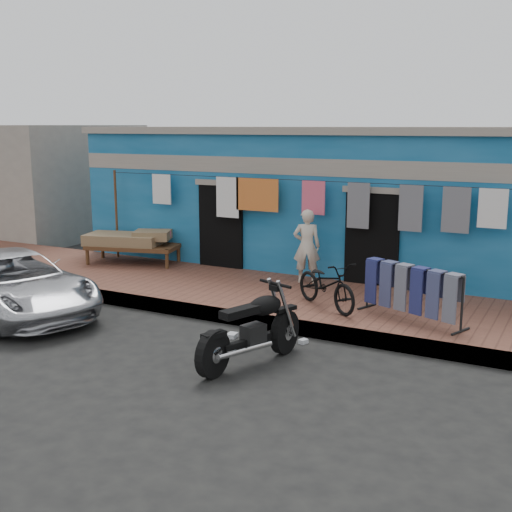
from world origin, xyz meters
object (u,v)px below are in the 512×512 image
at_px(seated_person, 307,246).
at_px(bicycle, 327,279).
at_px(motorcycle, 251,327).
at_px(jeans_rack, 412,292).
at_px(charpoy, 133,248).
at_px(car, 13,283).

relative_size(seated_person, bicycle, 0.93).
distance_m(motorcycle, jeans_rack, 2.98).
relative_size(bicycle, charpoy, 0.68).
height_order(car, motorcycle, car).
bearing_deg(motorcycle, car, -163.70).
relative_size(car, jeans_rack, 2.13).
distance_m(bicycle, motorcycle, 2.46).
bearing_deg(bicycle, car, 146.24).
bearing_deg(motorcycle, jeans_rack, 74.81).
height_order(car, charpoy, car).
height_order(car, jeans_rack, jeans_rack).
bearing_deg(charpoy, bicycle, -14.62).
bearing_deg(seated_person, charpoy, -20.01).
height_order(seated_person, jeans_rack, seated_person).
xyz_separation_m(car, bicycle, (5.22, 2.21, 0.19)).
bearing_deg(bicycle, motorcycle, -151.07).
bearing_deg(jeans_rack, car, -161.54).
relative_size(motorcycle, jeans_rack, 0.96).
relative_size(seated_person, motorcycle, 0.80).
distance_m(car, charpoy, 3.61).
distance_m(bicycle, charpoy, 5.53).
height_order(car, bicycle, bicycle).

